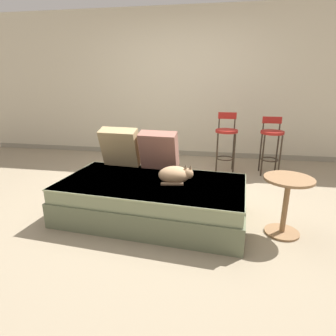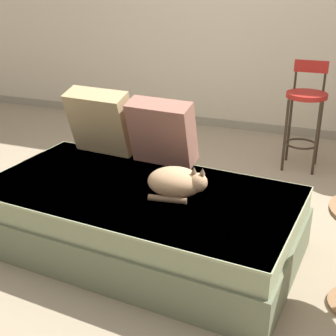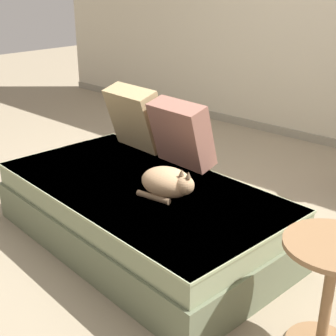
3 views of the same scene
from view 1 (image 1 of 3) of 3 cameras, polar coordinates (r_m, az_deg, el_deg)
ground_plane at (r=3.41m, az=-1.61°, el=-6.78°), size 16.00×16.00×0.00m
wall_back_panel at (r=5.33m, az=3.36°, el=16.43°), size 8.00×0.10×2.60m
wall_baseboard_trim at (r=5.45m, az=3.06°, el=3.10°), size 8.00×0.02×0.09m
couch at (r=2.97m, az=-3.21°, el=-6.28°), size 1.98×1.18×0.40m
throw_pillow_corner at (r=3.38m, az=-9.62°, el=4.24°), size 0.47×0.32×0.47m
throw_pillow_middle at (r=3.21m, az=-1.87°, el=3.63°), size 0.45×0.30×0.45m
cat at (r=2.82m, az=1.54°, el=-1.39°), size 0.37×0.29×0.20m
bar_stool_near_window at (r=4.45m, az=11.74°, el=6.11°), size 0.34×0.34×0.92m
bar_stool_by_doorway at (r=4.52m, az=20.27°, el=5.54°), size 0.34×0.34×0.87m
side_table at (r=2.81m, az=22.92°, el=-5.62°), size 0.44×0.44×0.56m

